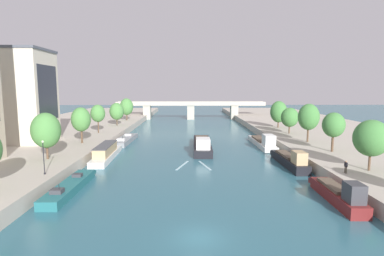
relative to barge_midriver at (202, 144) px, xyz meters
name	(u,v)px	position (x,y,z in m)	size (l,w,h in m)	color
ground_plane	(199,238)	(-1.92, -37.16, -0.99)	(400.00, 400.00, 0.00)	#2D6070
quay_left	(57,133)	(-37.28, 17.84, -0.11)	(36.00, 170.00, 1.76)	#B7AD9E
quay_right	(326,132)	(33.44, 17.84, -0.11)	(36.00, 170.00, 1.76)	#B7AD9E
barge_midriver	(202,144)	(0.00, 0.00, 0.00)	(3.80, 20.06, 3.22)	black
wake_behind_barge	(194,165)	(-1.98, -13.17, -0.98)	(5.60, 5.93, 0.03)	#A0CCD6
moored_boat_left_lone	(70,186)	(-17.23, -25.22, -0.45)	(2.40, 13.41, 2.13)	#23666B
moored_boat_left_upstream	(106,153)	(-17.37, -8.21, 0.11)	(3.15, 15.66, 2.63)	silver
moored_boat_left_midway	(125,140)	(-17.42, 8.38, -0.44)	(3.42, 15.00, 2.16)	gray
moored_boat_right_downstream	(338,194)	(13.62, -29.32, -0.03)	(2.35, 11.20, 3.18)	maroon
moored_boat_right_near	(290,160)	(13.47, -13.63, -0.01)	(2.49, 13.39, 3.16)	black
moored_boat_right_gap_after	(263,142)	(13.16, 2.85, -0.06)	(2.87, 16.84, 3.23)	silver
tree_left_distant	(46,130)	(-24.16, -15.87, 5.16)	(4.26, 4.26, 7.05)	brown
tree_left_third	(81,120)	(-23.63, -2.41, 5.39)	(3.68, 3.68, 6.99)	brown
tree_left_far	(98,113)	(-24.35, 11.07, 5.46)	(3.40, 3.40, 6.76)	brown
tree_left_nearest	(117,111)	(-23.34, 25.74, 4.80)	(4.05, 4.05, 6.46)	brown
tree_left_end_of_row	(127,107)	(-23.34, 39.73, 5.26)	(4.35, 4.35, 7.26)	brown
tree_right_by_lamp	(371,138)	(20.78, -22.80, 5.05)	(4.39, 4.39, 6.67)	brown
tree_right_distant	(334,125)	(21.54, -10.92, 5.31)	(3.66, 3.66, 6.65)	brown
tree_right_third	(309,117)	(20.98, -1.62, 5.76)	(4.10, 4.10, 7.60)	brown
tree_right_second	(290,117)	(21.04, 9.75, 4.59)	(4.06, 4.06, 6.10)	brown
tree_right_far	(279,112)	(21.54, 20.38, 5.07)	(4.45, 4.45, 7.20)	brown
lamppost_left_bank	(44,156)	(-20.77, -24.10, 3.13)	(0.28, 0.28, 4.28)	black
building_left_tall	(14,96)	(-37.15, -0.54, 9.92)	(13.72, 10.28, 18.26)	beige
bridge_far	(191,108)	(-1.92, 59.83, 3.47)	(58.71, 4.40, 7.05)	#ADA899
person_on_quay	(346,166)	(17.07, -24.05, 1.70)	(0.30, 0.50, 1.62)	#473D33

